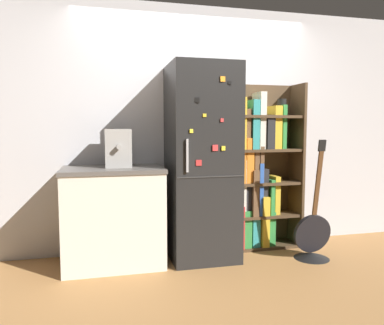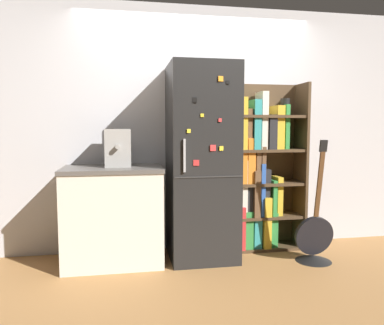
# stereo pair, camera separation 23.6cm
# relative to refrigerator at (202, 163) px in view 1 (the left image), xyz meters

# --- Properties ---
(ground_plane) EXTENTS (16.00, 16.00, 0.00)m
(ground_plane) POSITION_rel_refrigerator_xyz_m (0.00, -0.12, -0.97)
(ground_plane) COLOR #A87542
(wall_back) EXTENTS (8.00, 0.05, 2.60)m
(wall_back) POSITION_rel_refrigerator_xyz_m (0.00, 0.35, 0.33)
(wall_back) COLOR silver
(wall_back) RESTS_ON ground_plane
(refrigerator) EXTENTS (0.66, 0.68, 1.93)m
(refrigerator) POSITION_rel_refrigerator_xyz_m (0.00, 0.00, 0.00)
(refrigerator) COLOR black
(refrigerator) RESTS_ON ground_plane
(bookshelf) EXTENTS (0.77, 0.35, 1.79)m
(bookshelf) POSITION_rel_refrigerator_xyz_m (0.69, 0.18, -0.14)
(bookshelf) COLOR #4C3823
(bookshelf) RESTS_ON ground_plane
(kitchen_counter) EXTENTS (0.95, 0.66, 0.94)m
(kitchen_counter) POSITION_rel_refrigerator_xyz_m (-0.87, 0.01, -0.50)
(kitchen_counter) COLOR silver
(kitchen_counter) RESTS_ON ground_plane
(espresso_machine) EXTENTS (0.24, 0.33, 0.36)m
(espresso_machine) POSITION_rel_refrigerator_xyz_m (-0.82, 0.04, 0.15)
(espresso_machine) COLOR #A5A39E
(espresso_machine) RESTS_ON kitchen_counter
(guitar) EXTENTS (0.39, 0.35, 1.20)m
(guitar) POSITION_rel_refrigerator_xyz_m (1.06, -0.33, -0.79)
(guitar) COLOR black
(guitar) RESTS_ON ground_plane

